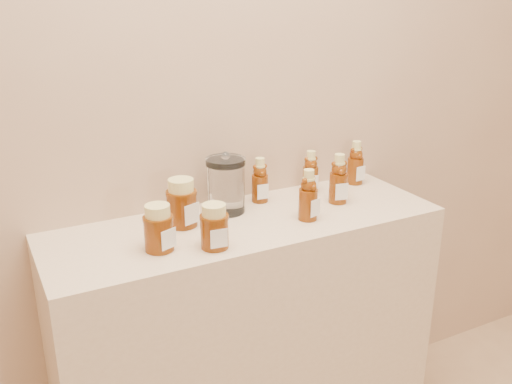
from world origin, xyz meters
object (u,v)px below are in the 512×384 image
glass_canister (226,183)px  display_table (248,348)px  bear_bottle_back_left (260,177)px  honey_jar_left (158,228)px  bear_bottle_front_left (308,192)px

glass_canister → display_table: bearing=-77.4°
bear_bottle_back_left → honey_jar_left: 0.45m
display_table → honey_jar_left: bearing=-167.3°
display_table → honey_jar_left: (-0.29, -0.07, 0.51)m
display_table → glass_canister: bearing=102.6°
display_table → bear_bottle_back_left: 0.56m
bear_bottle_back_left → honey_jar_left: bearing=-147.3°
bear_bottle_front_left → honey_jar_left: 0.46m
bear_bottle_back_left → bear_bottle_front_left: (0.06, -0.20, 0.01)m
bear_bottle_front_left → glass_canister: bearing=121.2°
display_table → glass_canister: 0.55m
bear_bottle_back_left → honey_jar_left: (-0.41, -0.19, -0.02)m
bear_bottle_front_left → glass_canister: 0.26m
bear_bottle_back_left → bear_bottle_front_left: 0.21m
bear_bottle_back_left → honey_jar_left: size_ratio=1.30×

